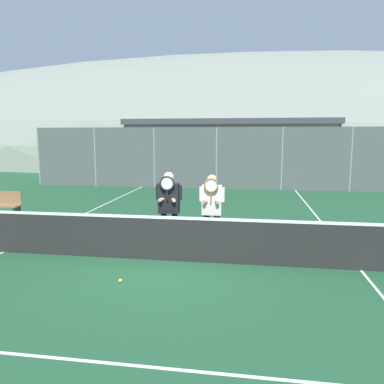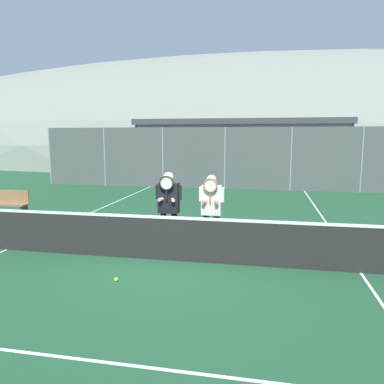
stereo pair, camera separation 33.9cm
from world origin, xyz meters
The scene contains 14 objects.
ground_plane centered at (0.00, 0.00, 0.00)m, with size 120.00×120.00×0.00m, color #1E4C2D.
hill_distant centered at (0.00, 52.76, 0.00)m, with size 133.75×74.30×26.01m.
clubhouse_building centered at (0.18, 18.97, 1.82)m, with size 13.73×5.50×3.59m.
fence_back centered at (0.00, 10.62, 1.46)m, with size 18.33×0.06×2.92m.
tennis_net centered at (0.00, 0.00, 0.48)m, with size 9.94×0.09×1.02m.
court_line_left_sideline centered at (-3.70, 3.00, 0.00)m, with size 0.05×16.00×0.01m, color white.
court_line_right_sideline centered at (3.70, 3.00, 0.00)m, with size 0.05×16.00×0.01m, color white.
court_line_service_near centered at (0.00, -3.50, 0.00)m, with size 7.39×0.05×0.01m, color white.
player_leftmost centered at (-0.16, 0.74, 1.05)m, with size 0.58×0.34×1.73m.
player_center_left centered at (0.78, 0.83, 1.01)m, with size 0.56×0.34×1.68m.
car_far_left centered at (-5.72, 13.14, 0.89)m, with size 4.75×1.97×1.73m.
car_left_of_center centered at (-0.46, 12.56, 0.94)m, with size 4.31×2.03×1.85m.
car_center centered at (4.76, 13.14, 0.94)m, with size 4.64×1.93×1.84m.
tennis_ball_on_court centered at (-0.59, -1.25, 0.03)m, with size 0.07×0.07×0.07m.
Camera 1 is at (1.58, -7.15, 2.51)m, focal length 35.00 mm.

